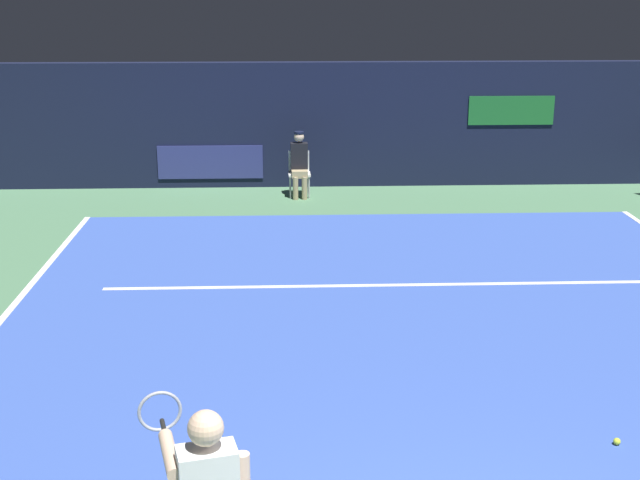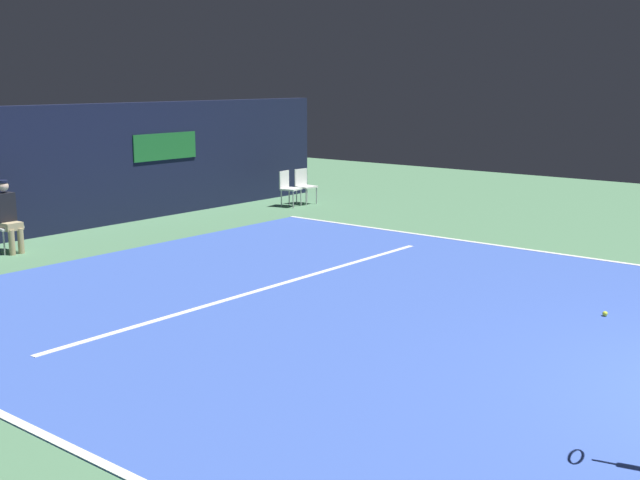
{
  "view_description": "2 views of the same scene",
  "coord_description": "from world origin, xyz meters",
  "px_view_note": "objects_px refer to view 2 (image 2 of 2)",
  "views": [
    {
      "loc": [
        -1.35,
        -4.34,
        4.15
      ],
      "look_at": [
        -0.94,
        5.83,
        1.09
      ],
      "focal_mm": 48.09,
      "sensor_mm": 36.0,
      "label": 1
    },
    {
      "loc": [
        -8.62,
        -0.83,
        3.1
      ],
      "look_at": [
        -0.8,
        5.5,
        1.08
      ],
      "focal_mm": 44.99,
      "sensor_mm": 36.0,
      "label": 2
    }
  ],
  "objects_px": {
    "courtside_chair_far": "(304,184)",
    "courtside_chair_near": "(288,186)",
    "line_judge_on_chair": "(7,215)",
    "tennis_ball": "(605,314)"
  },
  "relations": [
    {
      "from": "line_judge_on_chair",
      "to": "courtside_chair_near",
      "type": "bearing_deg",
      "value": -3.13
    },
    {
      "from": "line_judge_on_chair",
      "to": "tennis_ball",
      "type": "height_order",
      "value": "line_judge_on_chair"
    },
    {
      "from": "courtside_chair_near",
      "to": "tennis_ball",
      "type": "distance_m",
      "value": 10.5
    },
    {
      "from": "line_judge_on_chair",
      "to": "tennis_ball",
      "type": "distance_m",
      "value": 10.3
    },
    {
      "from": "line_judge_on_chair",
      "to": "tennis_ball",
      "type": "bearing_deg",
      "value": -74.18
    },
    {
      "from": "line_judge_on_chair",
      "to": "courtside_chair_far",
      "type": "relative_size",
      "value": 1.5
    },
    {
      "from": "line_judge_on_chair",
      "to": "courtside_chair_near",
      "type": "distance_m",
      "value": 7.28
    },
    {
      "from": "courtside_chair_far",
      "to": "courtside_chair_near",
      "type": "bearing_deg",
      "value": 176.5
    },
    {
      "from": "courtside_chair_near",
      "to": "tennis_ball",
      "type": "bearing_deg",
      "value": -115.21
    },
    {
      "from": "line_judge_on_chair",
      "to": "courtside_chair_near",
      "type": "relative_size",
      "value": 1.5
    }
  ]
}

